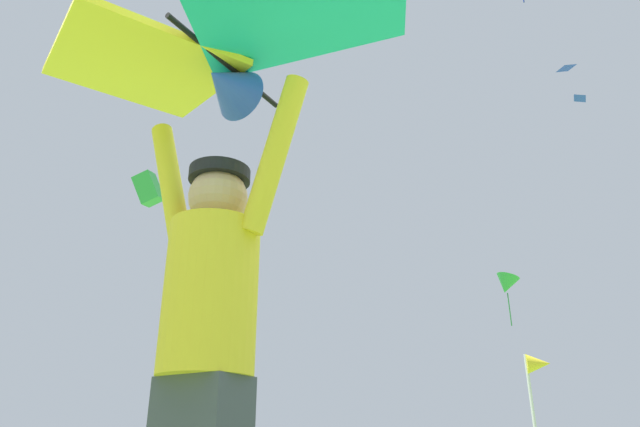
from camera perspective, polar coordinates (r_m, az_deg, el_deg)
name	(u,v)px	position (r m, az deg, el deg)	size (l,w,h in m)	color
kite_flyer_person	(207,342)	(2.11, -11.11, -12.42)	(0.79, 0.43, 1.92)	#424751
held_stunt_kite	(216,47)	(2.57, -10.25, 15.97)	(1.82, 1.24, 0.41)	black
distant_kite_green_mid_left	(506,284)	(23.96, 17.99, -6.70)	(1.37, 1.22, 2.15)	green
distant_kite_blue_low_left	(580,98)	(31.14, 24.37, 10.39)	(0.72, 0.75, 0.32)	blue
distant_kite_blue_low_right	(566,67)	(36.49, 23.19, 13.16)	(1.09, 1.10, 0.36)	blue
distant_kite_green_high_right	(148,189)	(17.16, -16.64, 2.36)	(0.85, 0.72, 1.09)	green
marker_flag	(538,373)	(7.78, 20.78, -14.54)	(0.30, 0.24, 1.71)	silver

